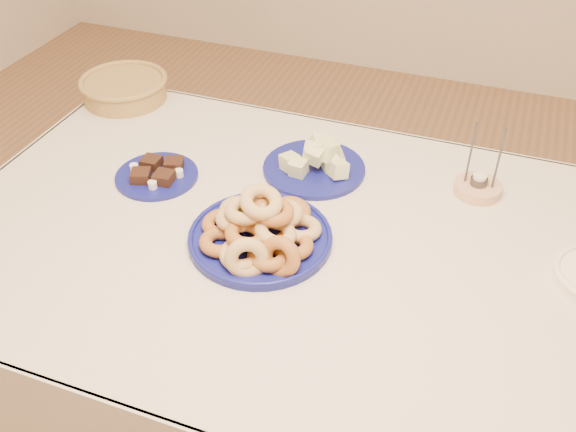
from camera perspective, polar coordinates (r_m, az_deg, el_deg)
The scene contains 7 objects.
ground at distance 2.09m, azimuth 0.50°, elevation -17.75°, with size 5.00×5.00×0.00m, color #8E6543.
dining_table at distance 1.59m, azimuth 0.63°, elevation -4.76°, with size 1.71×1.11×0.75m.
donut_platter at distance 1.48m, azimuth -2.48°, elevation -1.34°, with size 0.42×0.42×0.15m.
melon_plate at distance 1.72m, azimuth 2.56°, elevation 4.82°, with size 0.33×0.33×0.10m.
brownie_plate at distance 1.74m, azimuth -11.56°, elevation 3.69°, with size 0.28×0.28×0.04m.
wicker_basket at distance 2.13m, azimuth -14.35°, elevation 11.00°, with size 0.33×0.33×0.07m.
candle_holder at distance 1.72m, azimuth 16.51°, elevation 2.51°, with size 0.13×0.13×0.20m.
Camera 1 is at (0.39, -1.09, 1.73)m, focal length 40.00 mm.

